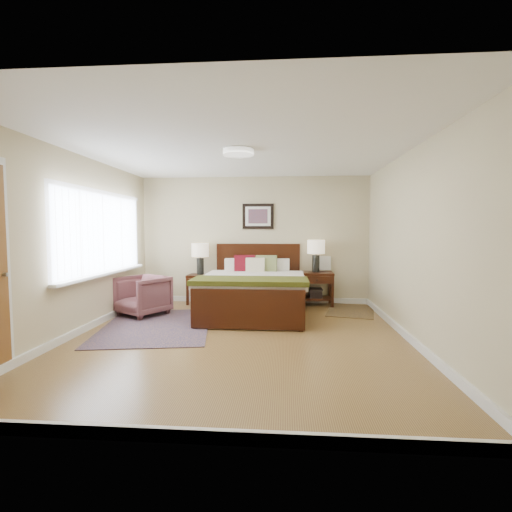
{
  "coord_description": "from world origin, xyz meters",
  "views": [
    {
      "loc": [
        0.61,
        -4.87,
        1.45
      ],
      "look_at": [
        0.17,
        0.79,
        1.05
      ],
      "focal_mm": 26.0,
      "sensor_mm": 36.0,
      "label": 1
    }
  ],
  "objects_px": {
    "bed": "(254,283)",
    "lamp_right": "(316,250)",
    "nightstand_right": "(316,285)",
    "lamp_left": "(200,253)",
    "rug_persian": "(157,326)",
    "armchair": "(142,296)",
    "nightstand_left": "(200,281)"
  },
  "relations": [
    {
      "from": "bed",
      "to": "nightstand_right",
      "type": "relative_size",
      "value": 3.31
    },
    {
      "from": "bed",
      "to": "lamp_right",
      "type": "xyz_separation_m",
      "value": [
        1.13,
        0.83,
        0.54
      ]
    },
    {
      "from": "bed",
      "to": "armchair",
      "type": "xyz_separation_m",
      "value": [
        -1.88,
        -0.25,
        -0.2
      ]
    },
    {
      "from": "bed",
      "to": "lamp_left",
      "type": "bearing_deg",
      "value": 143.57
    },
    {
      "from": "lamp_left",
      "to": "lamp_right",
      "type": "distance_m",
      "value": 2.25
    },
    {
      "from": "nightstand_right",
      "to": "rug_persian",
      "type": "relative_size",
      "value": 0.3
    },
    {
      "from": "rug_persian",
      "to": "lamp_left",
      "type": "bearing_deg",
      "value": 72.03
    },
    {
      "from": "bed",
      "to": "lamp_right",
      "type": "height_order",
      "value": "lamp_right"
    },
    {
      "from": "bed",
      "to": "nightstand_right",
      "type": "bearing_deg",
      "value": 35.86
    },
    {
      "from": "lamp_left",
      "to": "rug_persian",
      "type": "xyz_separation_m",
      "value": [
        -0.27,
        -1.77,
        -1.0
      ]
    },
    {
      "from": "nightstand_left",
      "to": "rug_persian",
      "type": "bearing_deg",
      "value": -98.72
    },
    {
      "from": "nightstand_right",
      "to": "rug_persian",
      "type": "distance_m",
      "value": 3.09
    },
    {
      "from": "nightstand_left",
      "to": "armchair",
      "type": "bearing_deg",
      "value": -125.38
    },
    {
      "from": "bed",
      "to": "lamp_right",
      "type": "bearing_deg",
      "value": 36.3
    },
    {
      "from": "nightstand_right",
      "to": "lamp_right",
      "type": "height_order",
      "value": "lamp_right"
    },
    {
      "from": "nightstand_right",
      "to": "armchair",
      "type": "xyz_separation_m",
      "value": [
        -3.01,
        -1.07,
        -0.05
      ]
    },
    {
      "from": "nightstand_left",
      "to": "lamp_left",
      "type": "relative_size",
      "value": 0.94
    },
    {
      "from": "armchair",
      "to": "rug_persian",
      "type": "relative_size",
      "value": 0.34
    },
    {
      "from": "lamp_left",
      "to": "rug_persian",
      "type": "relative_size",
      "value": 0.28
    },
    {
      "from": "bed",
      "to": "nightstand_right",
      "type": "distance_m",
      "value": 1.4
    },
    {
      "from": "bed",
      "to": "lamp_left",
      "type": "distance_m",
      "value": 1.47
    },
    {
      "from": "lamp_right",
      "to": "nightstand_left",
      "type": "bearing_deg",
      "value": -179.48
    },
    {
      "from": "lamp_left",
      "to": "nightstand_right",
      "type": "bearing_deg",
      "value": -0.34
    },
    {
      "from": "nightstand_right",
      "to": "rug_persian",
      "type": "bearing_deg",
      "value": -145.14
    },
    {
      "from": "armchair",
      "to": "bed",
      "type": "bearing_deg",
      "value": 38.94
    },
    {
      "from": "bed",
      "to": "nightstand_left",
      "type": "height_order",
      "value": "bed"
    },
    {
      "from": "nightstand_left",
      "to": "bed",
      "type": "bearing_deg",
      "value": -35.75
    },
    {
      "from": "bed",
      "to": "armchair",
      "type": "relative_size",
      "value": 2.9
    },
    {
      "from": "nightstand_right",
      "to": "lamp_right",
      "type": "relative_size",
      "value": 1.07
    },
    {
      "from": "armchair",
      "to": "nightstand_right",
      "type": "bearing_deg",
      "value": 50.83
    },
    {
      "from": "lamp_left",
      "to": "lamp_right",
      "type": "height_order",
      "value": "lamp_right"
    },
    {
      "from": "lamp_right",
      "to": "armchair",
      "type": "distance_m",
      "value": 3.28
    }
  ]
}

